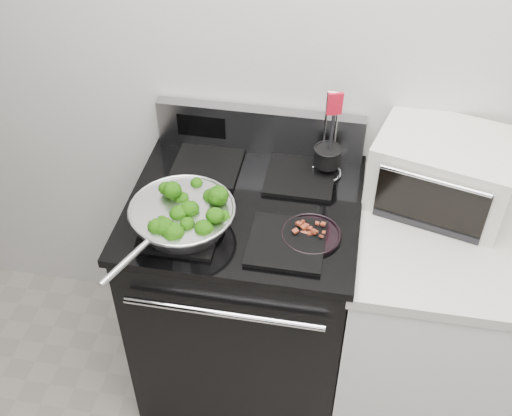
% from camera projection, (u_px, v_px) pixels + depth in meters
% --- Properties ---
extents(back_wall, '(4.00, 0.02, 2.70)m').
position_uv_depth(back_wall, '(351.00, 56.00, 2.12)').
color(back_wall, silver).
rests_on(back_wall, ground).
extents(gas_range, '(0.79, 0.69, 1.13)m').
position_uv_depth(gas_range, '(246.00, 292.00, 2.49)').
color(gas_range, black).
rests_on(gas_range, floor).
extents(counter, '(0.62, 0.68, 0.92)m').
position_uv_depth(counter, '(424.00, 322.00, 2.41)').
color(counter, white).
rests_on(counter, floor).
extents(skillet, '(0.34, 0.52, 0.07)m').
position_uv_depth(skillet, '(182.00, 216.00, 2.05)').
color(skillet, silver).
rests_on(skillet, gas_range).
extents(broccoli_pile, '(0.27, 0.27, 0.09)m').
position_uv_depth(broccoli_pile, '(182.00, 211.00, 2.04)').
color(broccoli_pile, '#0E3304').
rests_on(broccoli_pile, skillet).
extents(bacon_plate, '(0.19, 0.19, 0.04)m').
position_uv_depth(bacon_plate, '(311.00, 232.00, 2.05)').
color(bacon_plate, black).
rests_on(bacon_plate, gas_range).
extents(utensil_holder, '(0.11, 0.11, 0.34)m').
position_uv_depth(utensil_holder, '(327.00, 160.00, 2.25)').
color(utensil_holder, silver).
rests_on(utensil_holder, gas_range).
extents(toaster_oven, '(0.51, 0.44, 0.25)m').
position_uv_depth(toaster_oven, '(443.00, 171.00, 2.15)').
color(toaster_oven, beige).
rests_on(toaster_oven, counter).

